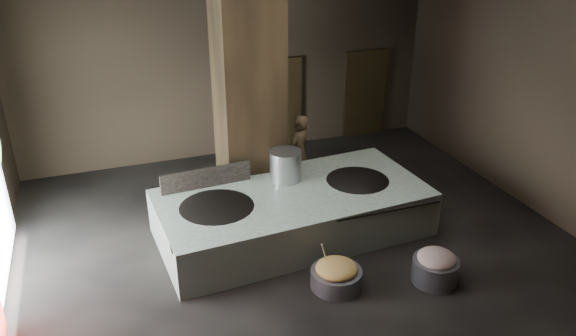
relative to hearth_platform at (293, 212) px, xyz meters
name	(u,v)px	position (x,y,z in m)	size (l,w,h in m)	color
floor	(297,245)	(-0.06, -0.37, -0.48)	(10.00, 9.00, 0.10)	black
back_wall	(230,63)	(-0.06, 4.18, 1.82)	(10.00, 0.10, 4.50)	black
front_wall	(459,287)	(-0.06, -4.92, 1.82)	(10.00, 0.10, 4.50)	black
right_wall	(538,97)	(4.99, -0.37, 1.82)	(0.10, 9.00, 4.50)	black
pillar	(249,98)	(-0.36, 1.53, 1.82)	(1.20, 1.20, 4.50)	black
hearth_platform	(293,212)	(0.00, 0.00, 0.00)	(4.96, 2.37, 0.86)	silver
platform_cap	(293,194)	(0.00, 0.00, 0.38)	(4.85, 2.33, 0.03)	black
wok_left	(217,212)	(-1.45, -0.05, 0.32)	(1.56, 1.56, 0.43)	black
wok_left_rim	(217,208)	(-1.45, -0.05, 0.39)	(1.60, 1.60, 0.05)	black
wok_right	(357,185)	(1.35, 0.05, 0.32)	(1.45, 1.45, 0.41)	black
wok_right_rim	(357,182)	(1.35, 0.05, 0.39)	(1.49, 1.49, 0.05)	black
stock_pot	(285,167)	(0.05, 0.55, 0.70)	(0.60, 0.60, 0.65)	#B4B8BC
splash_guard	(206,179)	(-1.45, 0.75, 0.60)	(1.72, 0.06, 0.43)	black
cook	(299,152)	(0.79, 1.74, 0.40)	(0.61, 0.39, 1.67)	brown
veg_basin	(336,278)	(0.09, -1.81, -0.28)	(0.84, 0.84, 0.31)	slate
veg_fill	(337,268)	(0.09, -1.81, -0.08)	(0.69, 0.69, 0.21)	#ADB557
ladle	(325,255)	(-0.06, -1.66, 0.12)	(0.02, 0.02, 0.66)	#B4B8BC
meat_basin	(435,270)	(1.68, -2.23, -0.22)	(0.76, 0.76, 0.42)	slate
meat_fill	(437,258)	(1.68, -2.23, 0.02)	(0.63, 0.63, 0.24)	#A66C63
doorway_near	(279,105)	(1.14, 4.08, 0.67)	(1.18, 0.08, 2.38)	black
doorway_near_glow	(265,106)	(0.84, 4.29, 0.62)	(0.90, 0.04, 2.12)	#8C6647
doorway_far	(365,95)	(3.54, 4.08, 0.67)	(1.18, 0.08, 2.38)	black
doorway_far_glow	(368,94)	(3.71, 4.26, 0.62)	(0.82, 0.04, 1.93)	#8C6647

